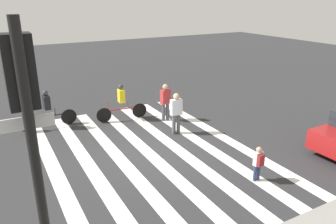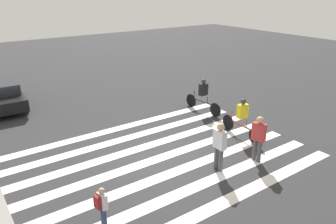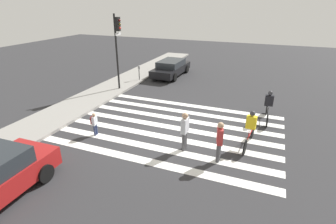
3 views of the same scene
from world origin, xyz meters
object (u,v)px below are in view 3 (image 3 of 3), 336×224
at_px(cyclist_near_curb, 251,127).
at_px(parking_meter, 139,69).
at_px(pedestrian_adult_yellow_jacket, 185,129).
at_px(cyclist_far_lane, 268,105).
at_px(pedestrian_child_with_backpack, 220,140).
at_px(car_parked_dark_suv, 171,68).
at_px(pedestrian_adult_tall_backpack, 94,122).
at_px(traffic_light, 117,38).

bearing_deg(cyclist_near_curb, parking_meter, 57.79).
bearing_deg(parking_meter, pedestrian_adult_yellow_jacket, -142.16).
relative_size(pedestrian_adult_yellow_jacket, cyclist_far_lane, 0.72).
bearing_deg(cyclist_far_lane, pedestrian_child_with_backpack, 158.28).
relative_size(parking_meter, car_parked_dark_suv, 0.27).
bearing_deg(pedestrian_adult_tall_backpack, traffic_light, -166.46).
distance_m(pedestrian_adult_tall_backpack, cyclist_far_lane, 8.60).
bearing_deg(car_parked_dark_suv, pedestrian_adult_yellow_jacket, -155.10).
height_order(traffic_light, cyclist_far_lane, traffic_light).
distance_m(traffic_light, pedestrian_adult_yellow_jacket, 9.12).
height_order(traffic_light, pedestrian_adult_yellow_jacket, traffic_light).
bearing_deg(pedestrian_adult_tall_backpack, cyclist_far_lane, 115.00).
xyz_separation_m(pedestrian_child_with_backpack, car_parked_dark_suv, (10.98, 6.21, -0.25)).
xyz_separation_m(pedestrian_child_with_backpack, cyclist_far_lane, (4.63, -1.55, -0.06)).
relative_size(parking_meter, cyclist_near_curb, 0.56).
relative_size(pedestrian_adult_tall_backpack, cyclist_near_curb, 0.48).
bearing_deg(parking_meter, traffic_light, 176.12).
bearing_deg(traffic_light, pedestrian_adult_yellow_jacket, -131.51).
xyz_separation_m(pedestrian_adult_tall_backpack, cyclist_far_lane, (4.60, -7.26, 0.23)).
bearing_deg(car_parked_dark_suv, traffic_light, 160.33).
relative_size(traffic_light, cyclist_near_curb, 2.23).
relative_size(cyclist_far_lane, cyclist_near_curb, 1.03).
bearing_deg(parking_meter, pedestrian_adult_tall_backpack, -165.73).
bearing_deg(cyclist_near_curb, pedestrian_adult_yellow_jacket, 124.03).
xyz_separation_m(traffic_light, parking_meter, (2.43, -0.16, -2.55)).
relative_size(pedestrian_adult_tall_backpack, car_parked_dark_suv, 0.23).
relative_size(pedestrian_adult_yellow_jacket, cyclist_near_curb, 0.74).
xyz_separation_m(traffic_light, pedestrian_adult_yellow_jacket, (-5.80, -6.56, -2.56)).
bearing_deg(cyclist_near_curb, cyclist_far_lane, -5.17).
bearing_deg(pedestrian_adult_yellow_jacket, pedestrian_adult_tall_backpack, -84.12).
height_order(pedestrian_adult_yellow_jacket, car_parked_dark_suv, pedestrian_adult_yellow_jacket).
bearing_deg(pedestrian_adult_tall_backpack, pedestrian_adult_yellow_jacket, 86.66).
height_order(cyclist_far_lane, cyclist_near_curb, cyclist_far_lane).
distance_m(cyclist_near_curb, car_parked_dark_suv, 11.79).
xyz_separation_m(pedestrian_adult_tall_backpack, car_parked_dark_suv, (10.96, 0.51, 0.04)).
relative_size(traffic_light, pedestrian_adult_tall_backpack, 4.60).
distance_m(traffic_light, cyclist_near_curb, 10.40).
xyz_separation_m(parking_meter, cyclist_far_lane, (-3.93, -9.43, -0.07)).
bearing_deg(traffic_light, cyclist_far_lane, -98.88).
height_order(pedestrian_adult_tall_backpack, cyclist_near_curb, cyclist_near_curb).
relative_size(cyclist_far_lane, car_parked_dark_suv, 0.49).
bearing_deg(pedestrian_adult_tall_backpack, pedestrian_child_with_backpack, 82.35).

